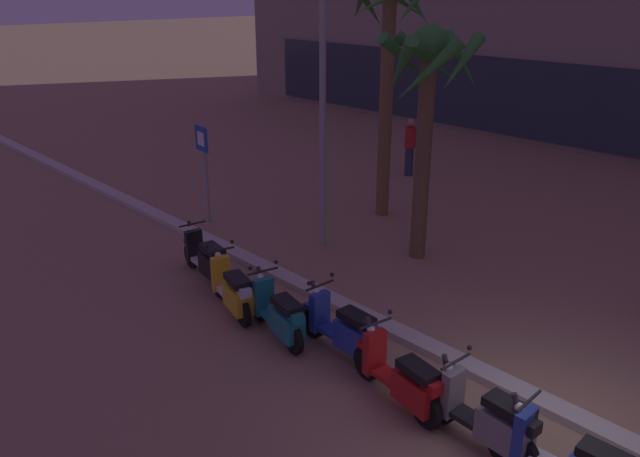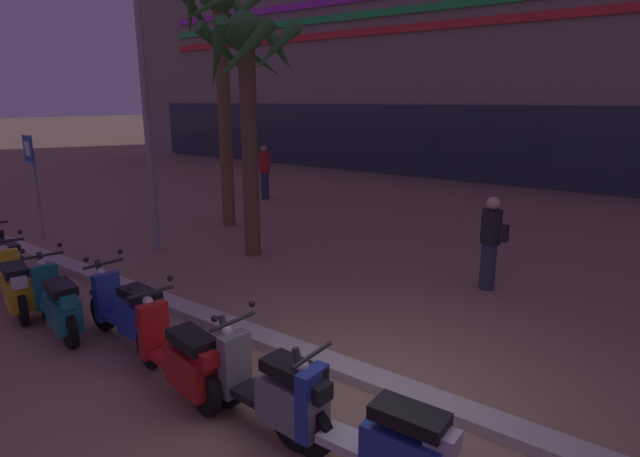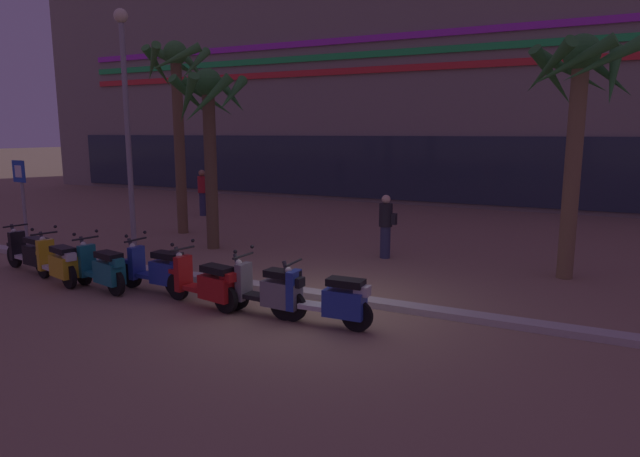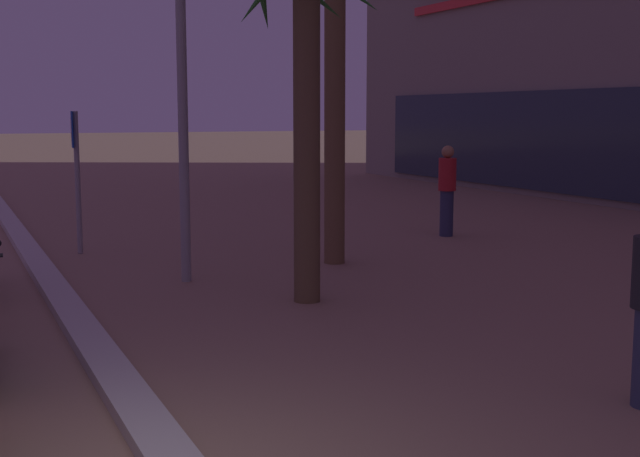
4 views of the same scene
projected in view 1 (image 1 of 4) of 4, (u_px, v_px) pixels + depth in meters
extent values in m
plane|color=#93755B|center=(556.00, 437.00, 8.15)|extent=(200.00, 200.00, 0.00)
cube|color=#BCB7AD|center=(574.00, 417.00, 8.43)|extent=(60.00, 0.36, 0.12)
cylinder|color=black|center=(191.00, 256.00, 12.98)|extent=(0.53, 0.18, 0.52)
cylinder|color=black|center=(219.00, 277.00, 12.03)|extent=(0.53, 0.18, 0.52)
cube|color=silver|center=(203.00, 262.00, 12.52)|extent=(0.63, 0.37, 0.08)
cube|color=black|center=(213.00, 265.00, 12.13)|extent=(0.72, 0.42, 0.43)
cube|color=black|center=(212.00, 249.00, 11.99)|extent=(0.64, 0.39, 0.12)
cube|color=black|center=(194.00, 246.00, 12.74)|extent=(0.19, 0.36, 0.66)
cube|color=black|center=(190.00, 243.00, 12.88)|extent=(0.34, 0.21, 0.08)
cylinder|color=#333338|center=(192.00, 237.00, 12.75)|extent=(0.29, 0.11, 0.69)
cylinder|color=black|center=(192.00, 224.00, 12.57)|extent=(0.12, 0.56, 0.04)
sphere|color=white|center=(191.00, 229.00, 12.70)|extent=(0.12, 0.12, 0.12)
cube|color=silver|center=(219.00, 259.00, 11.82)|extent=(0.27, 0.23, 0.16)
cylinder|color=black|center=(218.00, 284.00, 11.75)|extent=(0.53, 0.23, 0.52)
cylinder|color=black|center=(243.00, 312.00, 10.75)|extent=(0.53, 0.23, 0.52)
cube|color=silver|center=(229.00, 293.00, 11.27)|extent=(0.65, 0.43, 0.08)
cube|color=gold|center=(238.00, 298.00, 10.87)|extent=(0.74, 0.48, 0.44)
cube|color=black|center=(237.00, 280.00, 10.72)|extent=(0.66, 0.44, 0.12)
cube|color=gold|center=(221.00, 273.00, 11.50)|extent=(0.22, 0.36, 0.66)
cube|color=gold|center=(218.00, 270.00, 11.65)|extent=(0.35, 0.24, 0.08)
cylinder|color=#333338|center=(219.00, 264.00, 11.51)|extent=(0.29, 0.14, 0.69)
cylinder|color=black|center=(219.00, 250.00, 11.33)|extent=(0.18, 0.55, 0.04)
sphere|color=white|center=(218.00, 255.00, 11.46)|extent=(0.12, 0.12, 0.12)
cube|color=silver|center=(244.00, 292.00, 10.53)|extent=(0.28, 0.26, 0.16)
sphere|color=black|center=(207.00, 247.00, 11.16)|extent=(0.07, 0.07, 0.07)
sphere|color=black|center=(232.00, 242.00, 11.38)|extent=(0.07, 0.07, 0.07)
cylinder|color=black|center=(260.00, 307.00, 10.91)|extent=(0.53, 0.21, 0.52)
cylinder|color=black|center=(293.00, 338.00, 9.93)|extent=(0.53, 0.21, 0.52)
cube|color=#197075|center=(274.00, 318.00, 10.44)|extent=(0.65, 0.40, 0.08)
cube|color=#197075|center=(287.00, 323.00, 10.05)|extent=(0.73, 0.46, 0.44)
cube|color=black|center=(287.00, 304.00, 9.90)|extent=(0.65, 0.42, 0.12)
cube|color=#197075|center=(264.00, 296.00, 10.66)|extent=(0.21, 0.36, 0.66)
cube|color=#197075|center=(259.00, 292.00, 10.80)|extent=(0.35, 0.23, 0.08)
cylinder|color=#333338|center=(261.00, 286.00, 10.67)|extent=(0.29, 0.13, 0.69)
cylinder|color=black|center=(263.00, 271.00, 10.49)|extent=(0.16, 0.56, 0.04)
sphere|color=white|center=(260.00, 277.00, 10.62)|extent=(0.12, 0.12, 0.12)
cube|color=#197075|center=(296.00, 317.00, 9.72)|extent=(0.28, 0.25, 0.16)
sphere|color=black|center=(250.00, 268.00, 10.31)|extent=(0.07, 0.07, 0.07)
sphere|color=black|center=(276.00, 262.00, 10.55)|extent=(0.07, 0.07, 0.07)
cylinder|color=black|center=(313.00, 323.00, 10.40)|extent=(0.52, 0.12, 0.52)
cylinder|color=black|center=(365.00, 353.00, 9.53)|extent=(0.52, 0.12, 0.52)
cube|color=#233D9E|center=(336.00, 333.00, 9.98)|extent=(0.61, 0.31, 0.08)
cube|color=#233D9E|center=(355.00, 338.00, 9.62)|extent=(0.69, 0.35, 0.45)
cube|color=black|center=(356.00, 318.00, 9.48)|extent=(0.61, 0.33, 0.12)
cube|color=#233D9E|center=(320.00, 311.00, 10.17)|extent=(0.16, 0.35, 0.66)
cube|color=#233D9E|center=(313.00, 307.00, 10.29)|extent=(0.33, 0.17, 0.08)
cylinder|color=#333338|center=(317.00, 301.00, 10.17)|extent=(0.29, 0.08, 0.69)
cylinder|color=black|center=(320.00, 285.00, 9.99)|extent=(0.07, 0.56, 0.04)
sphere|color=white|center=(316.00, 291.00, 10.12)|extent=(0.12, 0.12, 0.12)
cube|color=#233D9E|center=(369.00, 331.00, 9.32)|extent=(0.25, 0.21, 0.16)
sphere|color=black|center=(309.00, 283.00, 9.79)|extent=(0.07, 0.07, 0.07)
sphere|color=black|center=(332.00, 275.00, 10.08)|extent=(0.07, 0.07, 0.07)
cylinder|color=black|center=(367.00, 363.00, 9.28)|extent=(0.53, 0.19, 0.52)
cylinder|color=black|center=(426.00, 410.00, 8.27)|extent=(0.53, 0.19, 0.52)
cube|color=red|center=(393.00, 380.00, 8.79)|extent=(0.64, 0.38, 0.08)
cube|color=red|center=(416.00, 391.00, 8.38)|extent=(0.73, 0.44, 0.43)
cube|color=black|center=(418.00, 370.00, 8.24)|extent=(0.64, 0.40, 0.12)
cube|color=red|center=(375.00, 352.00, 9.04)|extent=(0.20, 0.36, 0.66)
cube|color=red|center=(367.00, 346.00, 9.18)|extent=(0.34, 0.21, 0.08)
cylinder|color=#333338|center=(372.00, 340.00, 9.05)|extent=(0.29, 0.12, 0.69)
cylinder|color=black|center=(376.00, 323.00, 8.87)|extent=(0.14, 0.56, 0.04)
sphere|color=white|center=(371.00, 329.00, 9.00)|extent=(0.12, 0.12, 0.12)
cube|color=red|center=(432.00, 387.00, 8.06)|extent=(0.27, 0.24, 0.16)
sphere|color=black|center=(363.00, 321.00, 8.69)|extent=(0.07, 0.07, 0.07)
sphere|color=black|center=(390.00, 312.00, 8.93)|extent=(0.07, 0.07, 0.07)
cylinder|color=black|center=(441.00, 404.00, 8.37)|extent=(0.53, 0.13, 0.52)
cylinder|color=black|center=(519.00, 452.00, 7.51)|extent=(0.53, 0.13, 0.52)
cube|color=black|center=(475.00, 421.00, 7.95)|extent=(0.62, 0.32, 0.08)
cube|color=slate|center=(505.00, 431.00, 7.60)|extent=(0.70, 0.36, 0.45)
cube|color=black|center=(509.00, 407.00, 7.46)|extent=(0.62, 0.34, 0.12)
cube|color=slate|center=(453.00, 392.00, 8.14)|extent=(0.16, 0.35, 0.66)
cube|color=slate|center=(442.00, 386.00, 8.27)|extent=(0.33, 0.18, 0.08)
cylinder|color=#333338|center=(449.00, 380.00, 8.14)|extent=(0.29, 0.09, 0.69)
cylinder|color=black|center=(456.00, 362.00, 7.97)|extent=(0.08, 0.56, 0.04)
sphere|color=white|center=(449.00, 368.00, 8.09)|extent=(0.12, 0.12, 0.12)
cube|color=black|center=(529.00, 426.00, 7.29)|extent=(0.25, 0.21, 0.16)
sphere|color=black|center=(445.00, 361.00, 7.77)|extent=(0.07, 0.07, 0.07)
sphere|color=black|center=(470.00, 348.00, 8.05)|extent=(0.07, 0.07, 0.07)
cylinder|color=black|center=(507.00, 447.00, 7.60)|extent=(0.52, 0.12, 0.52)
cube|color=#233D9E|center=(524.00, 434.00, 7.38)|extent=(0.15, 0.34, 0.66)
cube|color=#233D9E|center=(510.00, 427.00, 7.50)|extent=(0.32, 0.17, 0.08)
cylinder|color=#333338|center=(519.00, 421.00, 7.38)|extent=(0.28, 0.08, 0.69)
cylinder|color=black|center=(529.00, 401.00, 7.21)|extent=(0.06, 0.56, 0.04)
sphere|color=white|center=(519.00, 407.00, 7.32)|extent=(0.12, 0.12, 0.12)
cylinder|color=#939399|center=(206.00, 175.00, 15.19)|extent=(0.09, 0.09, 2.40)
cube|color=#1947B7|center=(201.00, 139.00, 14.83)|extent=(0.60, 0.10, 0.60)
cube|color=white|center=(201.00, 139.00, 14.82)|extent=(0.33, 0.05, 0.33)
cylinder|color=brown|center=(386.00, 106.00, 15.13)|extent=(0.33, 0.33, 5.52)
cone|color=#3D8438|center=(415.00, 1.00, 13.86)|extent=(0.45, 1.52, 1.14)
cone|color=#3D8438|center=(414.00, 2.00, 14.52)|extent=(1.48, 0.74, 1.19)
cone|color=#3D8438|center=(367.00, 3.00, 14.64)|extent=(0.48, 1.44, 1.26)
cone|color=#3D8438|center=(360.00, 0.00, 14.17)|extent=(1.39, 1.13, 1.10)
cylinder|color=brown|center=(423.00, 156.00, 12.80)|extent=(0.33, 0.33, 4.45)
sphere|color=#337A33|center=(430.00, 44.00, 12.00)|extent=(0.73, 0.73, 0.73)
cone|color=#337A33|center=(461.00, 63.00, 11.72)|extent=(0.51, 1.54, 1.08)
cone|color=#337A33|center=(461.00, 60.00, 12.28)|extent=(1.46, 0.97, 1.09)
cone|color=#337A33|center=(428.00, 59.00, 12.73)|extent=(1.33, 1.14, 1.15)
cone|color=#337A33|center=(406.00, 61.00, 12.63)|extent=(0.51, 1.48, 1.19)
cone|color=#337A33|center=(400.00, 69.00, 12.05)|extent=(1.30, 0.94, 1.32)
cone|color=#337A33|center=(428.00, 72.00, 11.64)|extent=(1.25, 1.02, 1.32)
cylinder|color=#2D3351|center=(409.00, 161.00, 19.24)|extent=(0.26, 0.26, 0.89)
cylinder|color=#B21E23|center=(410.00, 137.00, 18.97)|extent=(0.34, 0.34, 0.63)
sphere|color=#9E704C|center=(411.00, 123.00, 18.81)|extent=(0.24, 0.24, 0.24)
cube|color=brown|center=(409.00, 139.00, 19.21)|extent=(0.20, 0.20, 0.28)
cylinder|color=#939399|center=(323.00, 115.00, 13.13)|extent=(0.14, 0.14, 5.92)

